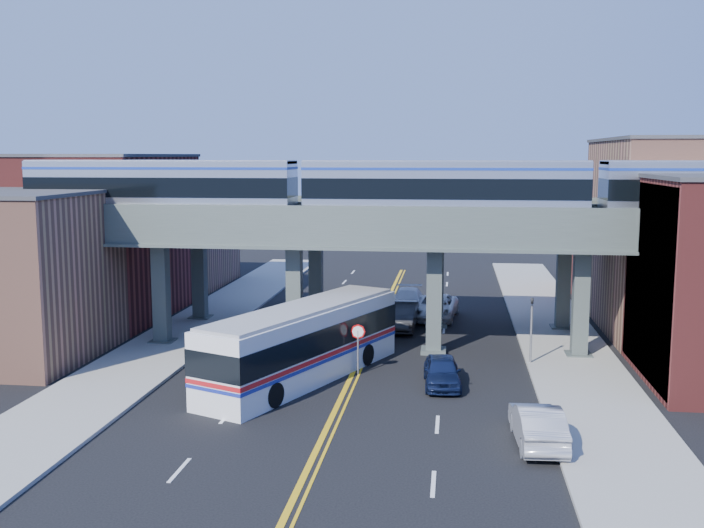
# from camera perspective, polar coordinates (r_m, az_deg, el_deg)

# --- Properties ---
(ground) EXTENTS (120.00, 120.00, 0.00)m
(ground) POSITION_cam_1_polar(r_m,az_deg,el_deg) (37.60, -0.59, -9.28)
(ground) COLOR black
(ground) RESTS_ON ground
(sidewalk_west) EXTENTS (5.00, 70.00, 0.16)m
(sidewalk_west) POSITION_cam_1_polar(r_m,az_deg,el_deg) (49.71, -12.22, -5.09)
(sidewalk_west) COLOR gray
(sidewalk_west) RESTS_ON ground
(sidewalk_east) EXTENTS (5.00, 70.00, 0.16)m
(sidewalk_east) POSITION_cam_1_polar(r_m,az_deg,el_deg) (47.32, 15.17, -5.85)
(sidewalk_east) COLOR gray
(sidewalk_east) RESTS_ON ground
(building_west_a) EXTENTS (8.00, 10.00, 9.00)m
(building_west_a) POSITION_cam_1_polar(r_m,az_deg,el_deg) (46.51, -23.04, -0.89)
(building_west_a) COLOR #96614D
(building_west_a) RESTS_ON ground
(building_west_b) EXTENTS (8.00, 14.00, 11.00)m
(building_west_b) POSITION_cam_1_polar(r_m,az_deg,el_deg) (56.96, -17.00, 1.92)
(building_west_b) COLOR maroon
(building_west_b) RESTS_ON ground
(building_west_c) EXTENTS (8.00, 10.00, 8.00)m
(building_west_c) POSITION_cam_1_polar(r_m,az_deg,el_deg) (69.09, -12.50, 1.82)
(building_west_c) COLOR #96614D
(building_west_c) RESTS_ON ground
(building_east_b) EXTENTS (8.00, 14.00, 12.00)m
(building_east_b) POSITION_cam_1_polar(r_m,az_deg,el_deg) (53.53, 22.00, 1.86)
(building_east_b) COLOR #96614D
(building_east_b) RESTS_ON ground
(building_east_c) EXTENTS (8.00, 10.00, 9.00)m
(building_east_c) POSITION_cam_1_polar(r_m,az_deg,el_deg) (66.27, 19.16, 1.76)
(building_east_c) COLOR maroon
(building_east_c) RESTS_ON ground
(mural_panel) EXTENTS (0.10, 9.50, 9.50)m
(mural_panel) POSITION_cam_1_polar(r_m,az_deg,el_deg) (41.18, 20.72, -1.49)
(mural_panel) COLOR teal
(mural_panel) RESTS_ON ground
(elevated_viaduct_near) EXTENTS (52.00, 3.60, 7.40)m
(elevated_viaduct_near) POSITION_cam_1_polar(r_m,az_deg,el_deg) (44.10, 0.86, 1.87)
(elevated_viaduct_near) COLOR #434E4A
(elevated_viaduct_near) RESTS_ON ground
(elevated_viaduct_far) EXTENTS (52.00, 3.60, 7.40)m
(elevated_viaduct_far) POSITION_cam_1_polar(r_m,az_deg,el_deg) (51.02, 1.77, 2.69)
(elevated_viaduct_far) COLOR #434E4A
(elevated_viaduct_far) RESTS_ON ground
(transit_train) EXTENTS (47.76, 2.99, 3.49)m
(transit_train) POSITION_cam_1_polar(r_m,az_deg,el_deg) (43.60, 6.70, 5.46)
(transit_train) COLOR black
(transit_train) RESTS_ON elevated_viaduct_near
(stop_sign) EXTENTS (0.76, 0.09, 2.63)m
(stop_sign) POSITION_cam_1_polar(r_m,az_deg,el_deg) (39.96, 0.44, -5.62)
(stop_sign) COLOR slate
(stop_sign) RESTS_ON ground
(traffic_signal) EXTENTS (0.15, 0.18, 4.10)m
(traffic_signal) POSITION_cam_1_polar(r_m,az_deg,el_deg) (42.68, 12.92, -4.20)
(traffic_signal) COLOR slate
(traffic_signal) RESTS_ON ground
(transit_bus) EXTENTS (8.26, 13.87, 3.55)m
(transit_bus) POSITION_cam_1_polar(r_m,az_deg,el_deg) (39.26, -3.53, -5.78)
(transit_bus) COLOR silver
(transit_bus) RESTS_ON ground
(car_lane_a) EXTENTS (2.02, 4.40, 1.46)m
(car_lane_a) POSITION_cam_1_polar(r_m,az_deg,el_deg) (38.55, 6.56, -7.76)
(car_lane_a) COLOR #0F1939
(car_lane_a) RESTS_ON ground
(car_lane_b) EXTENTS (2.03, 5.33, 1.73)m
(car_lane_b) POSITION_cam_1_polar(r_m,az_deg,el_deg) (50.59, 3.64, -3.78)
(car_lane_b) COLOR #27282A
(car_lane_b) RESTS_ON ground
(car_lane_c) EXTENTS (3.28, 6.08, 1.62)m
(car_lane_c) POSITION_cam_1_polar(r_m,az_deg,el_deg) (53.88, 6.09, -3.15)
(car_lane_c) COLOR white
(car_lane_c) RESTS_ON ground
(car_lane_d) EXTENTS (2.22, 5.38, 1.56)m
(car_lane_d) POSITION_cam_1_polar(r_m,az_deg,el_deg) (56.60, 4.06, -2.62)
(car_lane_d) COLOR silver
(car_lane_d) RESTS_ON ground
(car_parked_curb) EXTENTS (1.98, 4.93, 1.59)m
(car_parked_curb) POSITION_cam_1_polar(r_m,az_deg,el_deg) (31.72, 13.35, -11.29)
(car_parked_curb) COLOR #A4A5A9
(car_parked_curb) RESTS_ON ground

